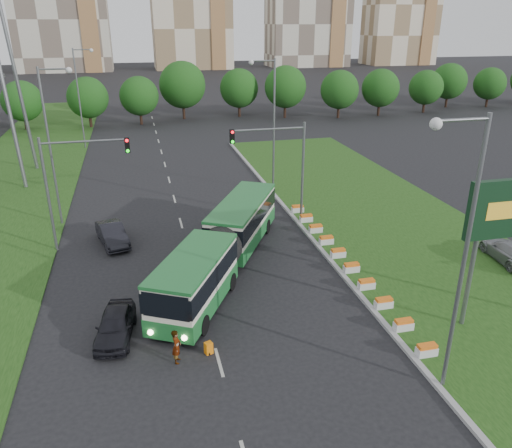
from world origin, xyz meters
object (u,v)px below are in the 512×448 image
object	(u,v)px
traffic_mast_left	(71,175)
car_left_far	(112,234)
pedestrian	(176,346)
traffic_mast_median	(283,158)
car_left_near	(115,325)
articulated_bus	(217,245)
shopping_trolley	(209,348)
car_median	(510,251)

from	to	relation	value
traffic_mast_left	car_left_far	world-z (taller)	traffic_mast_left
pedestrian	traffic_mast_left	bearing A→B (deg)	32.87
traffic_mast_median	car_left_near	xyz separation A→B (m)	(-12.53, -12.75, -4.62)
traffic_mast_median	traffic_mast_left	bearing A→B (deg)	-176.23
traffic_mast_median	traffic_mast_left	size ratio (longest dim) A/B	1.00
car_left_near	pedestrian	size ratio (longest dim) A/B	2.47
articulated_bus	car_left_far	xyz separation A→B (m)	(-6.70, 5.78, -1.00)
pedestrian	shopping_trolley	distance (m)	1.66
traffic_mast_left	shopping_trolley	distance (m)	16.62
car_median	pedestrian	size ratio (longest dim) A/B	2.88
traffic_mast_median	articulated_bus	xyz separation A→B (m)	(-6.24, -6.61, -3.60)
traffic_mast_left	car_left_near	xyz separation A→B (m)	(2.63, -11.75, -4.62)
traffic_mast_median	articulated_bus	world-z (taller)	traffic_mast_median
traffic_mast_left	car_left_near	size ratio (longest dim) A/B	1.87
traffic_mast_left	shopping_trolley	bearing A→B (deg)	-63.75
traffic_mast_median	car_median	size ratio (longest dim) A/B	1.60
shopping_trolley	car_median	bearing A→B (deg)	-7.51
articulated_bus	car_left_far	size ratio (longest dim) A/B	3.81
traffic_mast_median	articulated_bus	bearing A→B (deg)	-133.35
articulated_bus	shopping_trolley	bearing A→B (deg)	-73.93
traffic_mast_median	shopping_trolley	distance (m)	17.98
car_median	shopping_trolley	xyz separation A→B (m)	(-20.86, -4.92, -0.57)
car_left_near	pedestrian	bearing A→B (deg)	-35.68
articulated_bus	pedestrian	xyz separation A→B (m)	(-3.45, -8.88, -0.89)
car_left_near	car_median	distance (m)	25.35
traffic_mast_median	shopping_trolley	xyz separation A→B (m)	(-8.15, -15.21, -5.05)
car_median	car_left_near	bearing A→B (deg)	11.08
pedestrian	traffic_mast_median	bearing A→B (deg)	-19.84
car_left_near	car_median	xyz separation A→B (m)	(25.23, 2.46, 0.15)
traffic_mast_left	car_left_far	bearing A→B (deg)	4.43
car_left_far	shopping_trolley	bearing A→B (deg)	-85.49
traffic_mast_median	car_left_far	size ratio (longest dim) A/B	1.75
pedestrian	shopping_trolley	xyz separation A→B (m)	(1.54, 0.28, -0.56)
traffic_mast_left	articulated_bus	bearing A→B (deg)	-32.18
pedestrian	car_left_near	bearing A→B (deg)	58.23
car_left_far	pedestrian	size ratio (longest dim) A/B	2.64
traffic_mast_left	car_left_far	distance (m)	5.11
car_left_far	shopping_trolley	size ratio (longest dim) A/B	7.42
traffic_mast_median	traffic_mast_left	world-z (taller)	same
traffic_mast_left	pedestrian	world-z (taller)	traffic_mast_left
car_left_far	pedestrian	xyz separation A→B (m)	(3.25, -14.66, 0.11)
car_left_near	traffic_mast_left	bearing A→B (deg)	110.91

